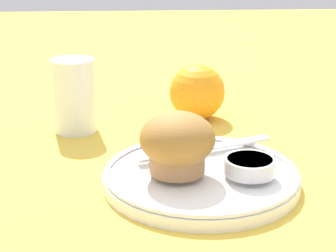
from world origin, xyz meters
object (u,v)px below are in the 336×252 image
Objects in this scene: butter_knife at (206,148)px; orange_fruit at (197,92)px; muffin at (177,143)px; juice_glass at (74,96)px.

orange_fruit is (0.01, 0.18, 0.02)m from butter_knife.
juice_glass is (-0.14, 0.20, -0.00)m from muffin.
orange_fruit is 0.80× the size of juice_glass.
juice_glass is at bearing -166.12° from orange_fruit.
muffin is 0.24m from juice_glass.
orange_fruit is 0.19m from juice_glass.
juice_glass reaches higher than muffin.
orange_fruit is at bearing 66.35° from butter_knife.
muffin is 0.48× the size of butter_knife.
butter_knife is at bearing -37.71° from juice_glass.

